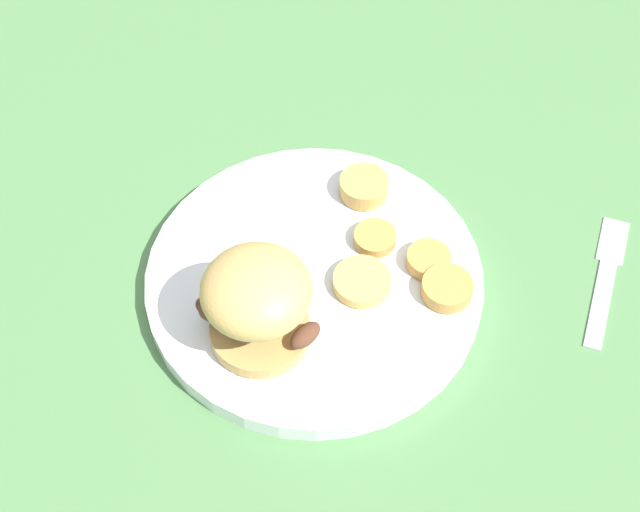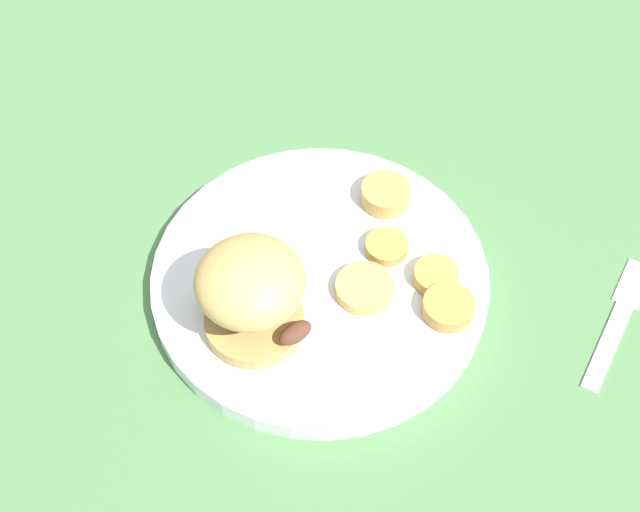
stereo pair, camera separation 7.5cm
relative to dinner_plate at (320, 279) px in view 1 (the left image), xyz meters
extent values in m
plane|color=#4C7A47|center=(0.00, 0.00, -0.01)|extent=(4.00, 4.00, 0.00)
cylinder|color=white|center=(0.00, 0.00, 0.00)|extent=(0.30, 0.30, 0.02)
torus|color=white|center=(0.00, 0.00, 0.01)|extent=(0.29, 0.29, 0.01)
cylinder|color=tan|center=(0.06, -0.04, 0.02)|extent=(0.08, 0.08, 0.01)
ellipsoid|color=#563323|center=(0.04, -0.06, 0.04)|extent=(0.06, 0.06, 0.02)
ellipsoid|color=#4C281E|center=(0.05, -0.08, 0.03)|extent=(0.03, 0.04, 0.02)
ellipsoid|color=#563323|center=(0.08, -0.01, 0.03)|extent=(0.03, 0.03, 0.02)
ellipsoid|color=#563323|center=(0.05, -0.07, 0.04)|extent=(0.04, 0.05, 0.02)
ellipsoid|color=#4C281E|center=(0.04, -0.02, 0.04)|extent=(0.04, 0.03, 0.02)
ellipsoid|color=brown|center=(0.07, -0.06, 0.04)|extent=(0.04, 0.03, 0.02)
ellipsoid|color=brown|center=(0.06, -0.05, 0.04)|extent=(0.05, 0.04, 0.01)
ellipsoid|color=tan|center=(0.06, -0.04, 0.08)|extent=(0.09, 0.09, 0.05)
cylinder|color=#BC8942|center=(-0.03, 0.05, 0.01)|extent=(0.04, 0.04, 0.01)
cylinder|color=tan|center=(-0.09, 0.05, 0.02)|extent=(0.05, 0.05, 0.02)
cylinder|color=#BC8942|center=(0.02, 0.11, 0.02)|extent=(0.04, 0.04, 0.01)
cylinder|color=tan|center=(0.01, 0.04, 0.01)|extent=(0.05, 0.05, 0.01)
cylinder|color=#BC8942|center=(-0.01, 0.10, 0.02)|extent=(0.04, 0.04, 0.01)
cube|color=silver|center=(0.02, 0.25, -0.01)|extent=(0.09, 0.05, 0.00)
cube|color=silver|center=(-0.05, 0.28, -0.01)|extent=(0.06, 0.04, 0.00)
camera|label=1|loc=(0.44, 0.00, 0.65)|focal=50.00mm
camera|label=2|loc=(0.43, 0.07, 0.65)|focal=50.00mm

